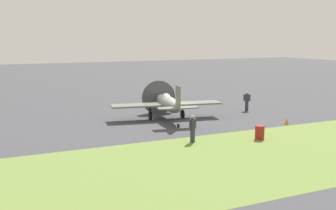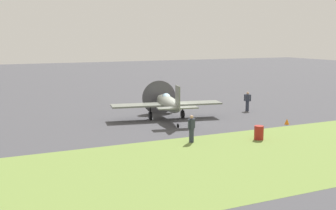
# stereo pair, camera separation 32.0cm
# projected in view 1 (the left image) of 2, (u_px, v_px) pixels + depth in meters

# --- Properties ---
(ground_plane) EXTENTS (160.00, 160.00, 0.00)m
(ground_plane) POSITION_uv_depth(u_px,v_px,m) (175.00, 121.00, 32.65)
(ground_plane) COLOR #424247
(grass_verge) EXTENTS (120.00, 11.00, 0.01)m
(grass_verge) POSITION_uv_depth(u_px,v_px,m) (259.00, 155.00, 23.28)
(grass_verge) COLOR olive
(grass_verge) RESTS_ON ground
(airplane_lead) EXTENTS (9.03, 7.20, 3.20)m
(airplane_lead) POSITION_uv_depth(u_px,v_px,m) (168.00, 103.00, 33.22)
(airplane_lead) COLOR slate
(airplane_lead) RESTS_ON ground
(ground_crew_chief) EXTENTS (0.60, 0.38, 1.73)m
(ground_crew_chief) POSITION_uv_depth(u_px,v_px,m) (193.00, 128.00, 26.05)
(ground_crew_chief) COLOR #2D3342
(ground_crew_chief) RESTS_ON ground
(ground_crew_mechanic) EXTENTS (0.47, 0.48, 1.73)m
(ground_crew_mechanic) POSITION_uv_depth(u_px,v_px,m) (247.00, 101.00, 37.23)
(ground_crew_mechanic) COLOR #2D3342
(ground_crew_mechanic) RESTS_ON ground
(fuel_drum) EXTENTS (0.60, 0.60, 0.90)m
(fuel_drum) POSITION_uv_depth(u_px,v_px,m) (260.00, 132.00, 26.87)
(fuel_drum) COLOR maroon
(fuel_drum) RESTS_ON ground
(runway_marker_cone) EXTENTS (0.36, 0.36, 0.44)m
(runway_marker_cone) POSITION_uv_depth(u_px,v_px,m) (287.00, 121.00, 31.60)
(runway_marker_cone) COLOR orange
(runway_marker_cone) RESTS_ON ground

